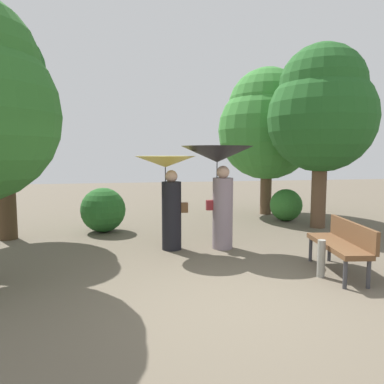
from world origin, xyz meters
The scene contains 10 objects.
ground_plane centered at (0.00, 0.00, 0.00)m, with size 40.00×40.00×0.00m, color brown.
person_left centered at (-0.58, 2.80, 1.33)m, with size 1.19×1.19×1.87m.
person_right centered at (0.42, 2.69, 1.58)m, with size 1.43×1.43×2.06m.
park_bench centered at (1.96, 0.80, 0.51)m, with size 0.71×1.56×0.83m.
tree_near_left centered at (-4.00, 4.35, 3.17)m, with size 2.38×2.38×4.67m.
tree_near_right centered at (3.53, 4.24, 3.04)m, with size 2.73×2.73×4.65m.
tree_mid_right centered at (3.01, 6.51, 2.86)m, with size 3.04×3.04×4.55m.
bush_path_left centered at (-1.94, 4.73, 0.54)m, with size 1.09×1.09×1.09m, color #235B23.
bush_path_right centered at (3.11, 5.26, 0.46)m, with size 0.91×0.91×0.91m, color #2D6B28.
path_marker_post centered at (1.54, 0.70, 0.29)m, with size 0.12×0.12×0.59m, color gray.
Camera 1 is at (-1.47, -4.33, 1.91)m, focal length 34.11 mm.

